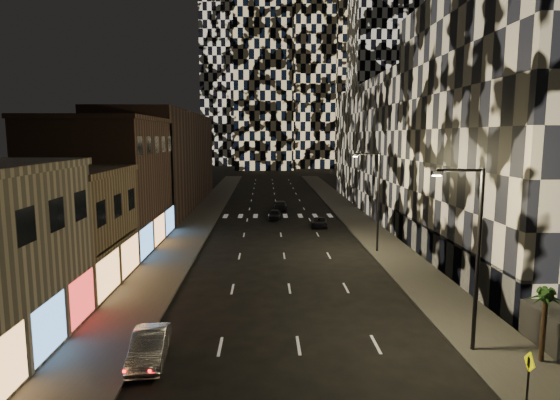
{
  "coord_description": "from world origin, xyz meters",
  "views": [
    {
      "loc": [
        -1.66,
        -11.67,
        10.68
      ],
      "look_at": [
        -0.6,
        22.13,
        6.0
      ],
      "focal_mm": 30.0,
      "sensor_mm": 36.0,
      "label": 1
    }
  ],
  "objects": [
    {
      "name": "tower_right_mid",
      "position": [
        35.0,
        135.0,
        50.0
      ],
      "size": [
        20.0,
        20.0,
        100.0
      ],
      "primitive_type": "cube",
      "color": "black",
      "rests_on": "ground"
    },
    {
      "name": "sidewalk_left",
      "position": [
        -10.0,
        50.0,
        0.07
      ],
      "size": [
        4.0,
        120.0,
        0.15
      ],
      "primitive_type": "cube",
      "color": "#47443F",
      "rests_on": "ground"
    },
    {
      "name": "tower_center_low",
      "position": [
        -2.0,
        140.0,
        47.5
      ],
      "size": [
        18.0,
        18.0,
        95.0
      ],
      "primitive_type": "cube",
      "color": "black",
      "rests_on": "ground"
    },
    {
      "name": "curb_left",
      "position": [
        -7.9,
        50.0,
        0.07
      ],
      "size": [
        0.2,
        120.0,
        0.15
      ],
      "primitive_type": "cube",
      "color": "#4C4C47",
      "rests_on": "ground"
    },
    {
      "name": "midrise_filler_right",
      "position": [
        20.0,
        57.0,
        9.0
      ],
      "size": [
        16.0,
        40.0,
        18.0
      ],
      "primitive_type": "cube",
      "color": "#232326",
      "rests_on": "ground"
    },
    {
      "name": "streetlight_near",
      "position": [
        8.35,
        10.0,
        5.35
      ],
      "size": [
        2.55,
        0.25,
        9.0
      ],
      "color": "black",
      "rests_on": "sidewalk_right"
    },
    {
      "name": "palm_tree",
      "position": [
        11.29,
        8.69,
        3.09
      ],
      "size": [
        1.81,
        1.81,
        3.56
      ],
      "color": "#47331E",
      "rests_on": "sidewalk_right"
    },
    {
      "name": "retail_tan",
      "position": [
        -17.0,
        21.0,
        4.0
      ],
      "size": [
        10.0,
        10.0,
        8.0
      ],
      "primitive_type": "cube",
      "color": "#866D50",
      "rests_on": "ground"
    },
    {
      "name": "midrise_right",
      "position": [
        20.0,
        24.5,
        11.0
      ],
      "size": [
        16.0,
        25.0,
        22.0
      ],
      "primitive_type": "cube",
      "color": "#232326",
      "rests_on": "ground"
    },
    {
      "name": "car_dark_oncoming",
      "position": [
        0.5,
        54.68,
        0.7
      ],
      "size": [
        2.3,
        4.94,
        1.4
      ],
      "primitive_type": "imported",
      "rotation": [
        0.0,
        0.0,
        3.07
      ],
      "color": "black",
      "rests_on": "ground"
    },
    {
      "name": "midrise_base",
      "position": [
        12.3,
        24.5,
        1.5
      ],
      "size": [
        0.6,
        25.0,
        3.0
      ],
      "primitive_type": "cube",
      "color": "#383838",
      "rests_on": "ground"
    },
    {
      "name": "car_silver_parked",
      "position": [
        -7.2,
        9.51,
        0.73
      ],
      "size": [
        1.93,
        4.54,
        1.45
      ],
      "primitive_type": "imported",
      "rotation": [
        0.0,
        0.0,
        0.09
      ],
      "color": "#A7A6AC",
      "rests_on": "ground"
    },
    {
      "name": "retail_brown",
      "position": [
        -17.0,
        33.5,
        6.0
      ],
      "size": [
        10.0,
        15.0,
        12.0
      ],
      "primitive_type": "cube",
      "color": "brown",
      "rests_on": "ground"
    },
    {
      "name": "curb_right",
      "position": [
        7.9,
        50.0,
        0.07
      ],
      "size": [
        0.2,
        120.0,
        0.15
      ],
      "primitive_type": "cube",
      "color": "#4C4C47",
      "rests_on": "ground"
    },
    {
      "name": "sidewalk_right",
      "position": [
        10.0,
        50.0,
        0.07
      ],
      "size": [
        4.0,
        120.0,
        0.15
      ],
      "primitive_type": "cube",
      "color": "#47443F",
      "rests_on": "ground"
    },
    {
      "name": "car_dark_rightlane",
      "position": [
        4.66,
        42.12,
        0.55
      ],
      "size": [
        2.19,
        4.11,
        1.1
      ],
      "primitive_type": "imported",
      "rotation": [
        0.0,
        0.0,
        -0.09
      ],
      "color": "black",
      "rests_on": "ground"
    },
    {
      "name": "car_dark_midlane",
      "position": [
        -0.5,
        47.28,
        0.64
      ],
      "size": [
        1.83,
        3.86,
        1.27
      ],
      "primitive_type": "imported",
      "rotation": [
        0.0,
        0.0,
        -0.09
      ],
      "color": "black",
      "rests_on": "ground"
    },
    {
      "name": "ped_sign",
      "position": [
        8.3,
        4.67,
        1.79
      ],
      "size": [
        0.13,
        0.81,
        2.44
      ],
      "rotation": [
        0.0,
        0.0,
        -0.1
      ],
      "color": "black",
      "rests_on": "sidewalk_right"
    },
    {
      "name": "retail_filler_left",
      "position": [
        -17.0,
        60.0,
        7.0
      ],
      "size": [
        10.0,
        40.0,
        14.0
      ],
      "primitive_type": "cube",
      "color": "brown",
      "rests_on": "ground"
    },
    {
      "name": "streetlight_far",
      "position": [
        8.35,
        30.0,
        5.35
      ],
      "size": [
        2.55,
        0.25,
        9.0
      ],
      "color": "black",
      "rests_on": "sidewalk_right"
    }
  ]
}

